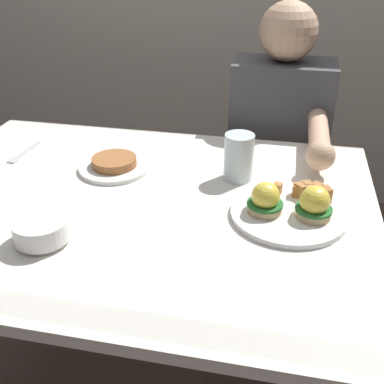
% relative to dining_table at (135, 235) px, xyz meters
% --- Properties ---
extents(dining_table, '(1.20, 0.90, 0.74)m').
position_rel_dining_table_xyz_m(dining_table, '(0.00, 0.00, 0.00)').
color(dining_table, white).
rests_on(dining_table, ground_plane).
extents(eggs_benedict_plate, '(0.27, 0.27, 0.09)m').
position_rel_dining_table_xyz_m(eggs_benedict_plate, '(0.39, 0.00, 0.13)').
color(eggs_benedict_plate, white).
rests_on(eggs_benedict_plate, dining_table).
extents(fruit_bowl, '(0.12, 0.12, 0.05)m').
position_rel_dining_table_xyz_m(fruit_bowl, '(-0.13, -0.21, 0.14)').
color(fruit_bowl, white).
rests_on(fruit_bowl, dining_table).
extents(fork, '(0.03, 0.16, 0.00)m').
position_rel_dining_table_xyz_m(fork, '(-0.40, 0.19, 0.11)').
color(fork, silver).
rests_on(fork, dining_table).
extents(water_glass_near, '(0.08, 0.08, 0.13)m').
position_rel_dining_table_xyz_m(water_glass_near, '(0.24, 0.17, 0.16)').
color(water_glass_near, silver).
rests_on(water_glass_near, dining_table).
extents(side_plate, '(0.20, 0.20, 0.04)m').
position_rel_dining_table_xyz_m(side_plate, '(-0.10, 0.15, 0.12)').
color(side_plate, white).
rests_on(side_plate, dining_table).
extents(diner_person, '(0.34, 0.54, 1.14)m').
position_rel_dining_table_xyz_m(diner_person, '(0.34, 0.60, 0.02)').
color(diner_person, '#33333D').
rests_on(diner_person, ground_plane).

